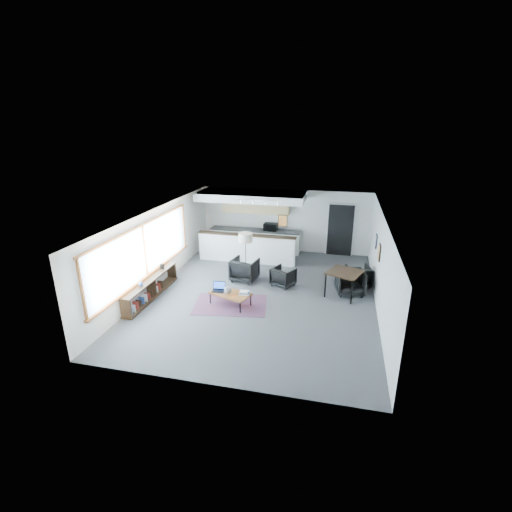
% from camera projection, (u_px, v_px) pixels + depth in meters
% --- Properties ---
extents(room, '(7.02, 9.02, 2.62)m').
position_uv_depth(room, '(262.00, 256.00, 11.40)').
color(room, '#48484A').
rests_on(room, ground).
extents(window, '(0.10, 5.95, 1.66)m').
position_uv_depth(window, '(145.00, 252.00, 11.26)').
color(window, '#8CBFFF').
rests_on(window, room).
extents(console, '(0.35, 3.00, 0.80)m').
position_uv_depth(console, '(151.00, 288.00, 11.47)').
color(console, black).
rests_on(console, floor).
extents(kitchenette, '(4.20, 1.96, 2.60)m').
position_uv_depth(kitchenette, '(252.00, 222.00, 15.03)').
color(kitchenette, white).
rests_on(kitchenette, floor).
extents(doorway, '(1.10, 0.12, 2.15)m').
position_uv_depth(doorway, '(340.00, 230.00, 15.03)').
color(doorway, black).
rests_on(doorway, room).
extents(track_light, '(1.60, 0.07, 0.15)m').
position_uv_depth(track_light, '(259.00, 202.00, 13.13)').
color(track_light, silver).
rests_on(track_light, room).
extents(wall_art_lower, '(0.03, 0.38, 0.48)m').
position_uv_depth(wall_art_lower, '(379.00, 252.00, 10.94)').
color(wall_art_lower, black).
rests_on(wall_art_lower, room).
extents(wall_art_upper, '(0.03, 0.34, 0.44)m').
position_uv_depth(wall_art_upper, '(376.00, 241.00, 12.15)').
color(wall_art_upper, black).
rests_on(wall_art_upper, room).
extents(kilim_rug, '(2.35, 1.79, 0.01)m').
position_uv_depth(kilim_rug, '(231.00, 304.00, 11.15)').
color(kilim_rug, '#4F2A3D').
rests_on(kilim_rug, floor).
extents(coffee_table, '(1.33, 1.00, 0.39)m').
position_uv_depth(coffee_table, '(230.00, 294.00, 11.03)').
color(coffee_table, brown).
rests_on(coffee_table, floor).
extents(laptop, '(0.40, 0.34, 0.26)m').
position_uv_depth(laptop, '(219.00, 288.00, 11.17)').
color(laptop, black).
rests_on(laptop, coffee_table).
extents(ceramic_pot, '(0.22, 0.22, 0.22)m').
position_uv_depth(ceramic_pot, '(228.00, 290.00, 10.95)').
color(ceramic_pot, gray).
rests_on(ceramic_pot, coffee_table).
extents(book_stack, '(0.32, 0.26, 0.10)m').
position_uv_depth(book_stack, '(245.00, 293.00, 10.93)').
color(book_stack, silver).
rests_on(book_stack, coffee_table).
extents(coaster, '(0.11, 0.11, 0.01)m').
position_uv_depth(coaster, '(234.00, 296.00, 10.80)').
color(coaster, '#E5590C').
rests_on(coaster, coffee_table).
extents(armchair_left, '(0.95, 0.90, 0.86)m').
position_uv_depth(armchair_left, '(245.00, 269.00, 12.75)').
color(armchair_left, black).
rests_on(armchair_left, floor).
extents(armchair_right, '(0.88, 0.86, 0.70)m').
position_uv_depth(armchair_right, '(283.00, 276.00, 12.35)').
color(armchair_right, black).
rests_on(armchair_right, floor).
extents(floor_lamp, '(0.56, 0.56, 1.65)m').
position_uv_depth(floor_lamp, '(246.00, 239.00, 12.56)').
color(floor_lamp, black).
rests_on(floor_lamp, floor).
extents(dining_table, '(1.24, 1.24, 0.81)m').
position_uv_depth(dining_table, '(345.00, 274.00, 11.49)').
color(dining_table, black).
rests_on(dining_table, floor).
extents(dining_chair_near, '(0.83, 0.79, 0.73)m').
position_uv_depth(dining_chair_near, '(350.00, 283.00, 11.77)').
color(dining_chair_near, black).
rests_on(dining_chair_near, floor).
extents(dining_chair_far, '(0.77, 0.75, 0.64)m').
position_uv_depth(dining_chair_far, '(358.00, 276.00, 12.37)').
color(dining_chair_far, black).
rests_on(dining_chair_far, floor).
extents(microwave, '(0.56, 0.33, 0.37)m').
position_uv_depth(microwave, '(271.00, 226.00, 15.38)').
color(microwave, black).
rests_on(microwave, kitchenette).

